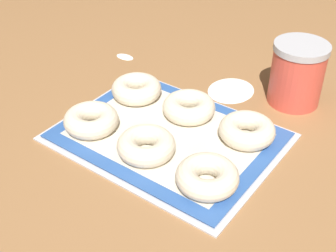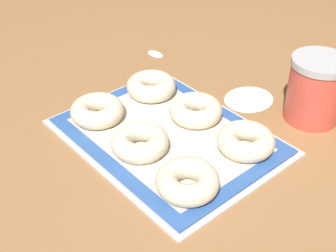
# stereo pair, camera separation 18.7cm
# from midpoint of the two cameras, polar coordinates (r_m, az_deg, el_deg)

# --- Properties ---
(ground_plane) EXTENTS (2.80, 2.80, 0.00)m
(ground_plane) POSITION_cam_midpoint_polar(r_m,az_deg,el_deg) (1.06, -4.01, -1.66)
(ground_plane) COLOR olive
(baking_tray) EXTENTS (0.49, 0.37, 0.01)m
(baking_tray) POSITION_cam_midpoint_polar(r_m,az_deg,el_deg) (1.06, -5.05, -1.62)
(baking_tray) COLOR silver
(baking_tray) RESTS_ON ground_plane
(baking_mat) EXTENTS (0.46, 0.35, 0.00)m
(baking_mat) POSITION_cam_midpoint_polar(r_m,az_deg,el_deg) (1.06, -5.06, -1.39)
(baking_mat) COLOR #2D569E
(baking_mat) RESTS_ON baking_tray
(bagel_front_left) EXTENTS (0.13, 0.13, 0.04)m
(bagel_front_left) POSITION_cam_midpoint_polar(r_m,az_deg,el_deg) (1.09, -14.27, 0.39)
(bagel_front_left) COLOR beige
(bagel_front_left) RESTS_ON baking_mat
(bagel_front_center) EXTENTS (0.13, 0.13, 0.04)m
(bagel_front_center) POSITION_cam_midpoint_polar(r_m,az_deg,el_deg) (0.99, -8.09, -2.74)
(bagel_front_center) COLOR beige
(bagel_front_center) RESTS_ON baking_mat
(bagel_front_right) EXTENTS (0.13, 0.13, 0.04)m
(bagel_front_right) POSITION_cam_midpoint_polar(r_m,az_deg,el_deg) (0.91, -1.06, -6.63)
(bagel_front_right) COLOR beige
(bagel_front_right) RESTS_ON baking_mat
(bagel_back_left) EXTENTS (0.13, 0.13, 0.04)m
(bagel_back_left) POSITION_cam_midpoint_polar(r_m,az_deg,el_deg) (1.18, -8.42, 4.22)
(bagel_back_left) COLOR beige
(bagel_back_left) RESTS_ON baking_mat
(bagel_back_center) EXTENTS (0.13, 0.13, 0.04)m
(bagel_back_center) POSITION_cam_midpoint_polar(r_m,az_deg,el_deg) (1.10, -2.27, 2.01)
(bagel_back_center) COLOR beige
(bagel_back_center) RESTS_ON baking_mat
(bagel_back_right) EXTENTS (0.13, 0.13, 0.04)m
(bagel_back_right) POSITION_cam_midpoint_polar(r_m,az_deg,el_deg) (1.03, 4.55, -0.87)
(bagel_back_right) COLOR beige
(bagel_back_right) RESTS_ON baking_mat
(flour_canister) EXTENTS (0.13, 0.13, 0.16)m
(flour_canister) POSITION_cam_midpoint_polar(r_m,az_deg,el_deg) (1.16, 11.14, 6.05)
(flour_canister) COLOR #DB4C3D
(flour_canister) RESTS_ON ground_plane
(flour_patch_near) EXTENTS (0.12, 0.13, 0.00)m
(flour_patch_near) POSITION_cam_midpoint_polar(r_m,az_deg,el_deg) (1.23, 3.34, 4.16)
(flour_patch_near) COLOR white
(flour_patch_near) RESTS_ON ground_plane
(flour_patch_far) EXTENTS (0.06, 0.03, 0.00)m
(flour_patch_far) POSITION_cam_midpoint_polar(r_m,az_deg,el_deg) (1.40, -9.13, 8.16)
(flour_patch_far) COLOR white
(flour_patch_far) RESTS_ON ground_plane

